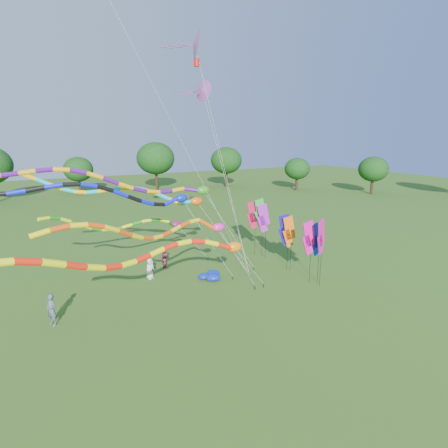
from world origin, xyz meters
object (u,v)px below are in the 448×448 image
tube_kite_red (169,252)px  person_b (51,310)px  tube_kite_orange (166,229)px  blue_nylon_heap (211,275)px  person_c (165,258)px  person_a (150,268)px

tube_kite_red → person_b: 7.61m
person_b → tube_kite_red: bearing=26.1°
tube_kite_orange → blue_nylon_heap: tube_kite_orange is taller
tube_kite_red → person_b: (-5.66, 3.67, -3.53)m
blue_nylon_heap → person_c: size_ratio=1.02×
tube_kite_orange → blue_nylon_heap: bearing=28.4°
blue_nylon_heap → person_a: bearing=151.1°
blue_nylon_heap → person_b: person_b is taller
blue_nylon_heap → person_b: 11.03m
person_c → person_a: bearing=125.3°
tube_kite_red → person_c: 10.56m
person_b → tube_kite_orange: bearing=26.4°
blue_nylon_heap → person_c: (-2.15, 3.80, 0.60)m
person_b → person_a: bearing=90.0°
tube_kite_orange → person_c: bearing=53.4°
tube_kite_red → blue_nylon_heap: 8.74m
tube_kite_orange → blue_nylon_heap: 9.38m
person_b → person_c: 10.43m
blue_nylon_heap → person_c: bearing=119.5°
tube_kite_red → tube_kite_orange: 1.23m
tube_kite_orange → person_c: tube_kite_orange is taller
blue_nylon_heap → person_a: 4.49m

